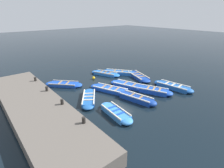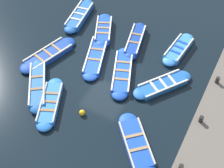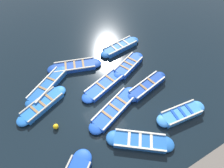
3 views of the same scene
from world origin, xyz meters
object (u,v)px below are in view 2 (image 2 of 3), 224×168
(boat_centre, at_px, (178,49))
(boat_far_corner, at_px, (122,72))
(boat_end_of_row, at_px, (136,144))
(boat_tucked, at_px, (50,103))
(buoy_orange_near, at_px, (82,113))
(boat_near_quay, at_px, (79,16))
(boat_broadside, at_px, (135,41))
(boat_alongside, at_px, (38,85))
(bollard_mid_north, at_px, (217,80))
(boat_outer_left, at_px, (96,56))
(boat_outer_right, at_px, (103,30))
(bollard_mid_south, at_px, (201,119))
(bollard_south, at_px, (181,168))
(boat_inner_gap, at_px, (48,55))
(boat_stern_in, at_px, (163,85))

(boat_centre, distance_m, boat_far_corner, 3.86)
(boat_end_of_row, bearing_deg, boat_tucked, -0.50)
(buoy_orange_near, bearing_deg, boat_tucked, 9.01)
(boat_far_corner, xyz_separation_m, boat_near_quay, (4.79, -3.16, 0.03))
(boat_broadside, height_order, boat_near_quay, boat_broadside)
(boat_alongside, bearing_deg, boat_tucked, 152.29)
(bollard_mid_north, bearing_deg, boat_end_of_row, 64.68)
(boat_outer_left, distance_m, buoy_orange_near, 4.08)
(boat_outer_right, distance_m, bollard_mid_south, 8.71)
(bollard_mid_north, distance_m, bollard_south, 5.40)
(boat_far_corner, height_order, bollard_mid_south, bollard_mid_south)
(boat_broadside, bearing_deg, bollard_south, 127.32)
(boat_inner_gap, distance_m, boat_end_of_row, 7.66)
(boat_near_quay, bearing_deg, boat_alongside, 100.84)
(boat_inner_gap, height_order, buoy_orange_near, boat_inner_gap)
(boat_stern_in, relative_size, bollard_south, 9.67)
(boat_near_quay, bearing_deg, boat_outer_left, 135.97)
(boat_outer_left, bearing_deg, boat_outer_right, -72.19)
(boat_stern_in, xyz_separation_m, buoy_orange_near, (2.88, 3.61, -0.00))
(boat_centre, relative_size, boat_broadside, 0.93)
(boat_broadside, bearing_deg, boat_stern_in, 138.77)
(boat_near_quay, xyz_separation_m, buoy_orange_near, (-4.25, 6.55, -0.04))
(boat_far_corner, height_order, boat_inner_gap, boat_far_corner)
(boat_tucked, xyz_separation_m, boat_near_quay, (2.48, -6.83, 0.03))
(boat_stern_in, bearing_deg, bollard_mid_south, 143.91)
(boat_stern_in, relative_size, buoy_orange_near, 11.42)
(boat_outer_right, height_order, boat_near_quay, boat_outer_right)
(bollard_mid_north, bearing_deg, bollard_south, 90.00)
(boat_far_corner, bearing_deg, bollard_mid_north, -167.60)
(boat_broadside, distance_m, boat_outer_left, 2.70)
(boat_broadside, distance_m, boat_far_corner, 2.72)
(boat_centre, height_order, buoy_orange_near, boat_centre)
(boat_alongside, distance_m, boat_outer_right, 5.70)
(boat_tucked, bearing_deg, boat_far_corner, -122.13)
(boat_outer_left, xyz_separation_m, boat_end_of_row, (-4.57, 4.14, 0.00))
(boat_outer_left, relative_size, bollard_mid_south, 11.45)
(boat_tucked, xyz_separation_m, buoy_orange_near, (-1.76, -0.28, -0.00))
(boat_centre, relative_size, buoy_orange_near, 10.90)
(boat_outer_left, height_order, boat_outer_right, boat_outer_right)
(boat_end_of_row, height_order, boat_near_quay, boat_near_quay)
(boat_far_corner, xyz_separation_m, boat_outer_right, (2.68, -2.63, 0.03))
(boat_outer_right, relative_size, boat_tucked, 0.95)
(boat_far_corner, distance_m, boat_inner_gap, 4.55)
(boat_outer_right, relative_size, bollard_mid_north, 9.44)
(boat_stern_in, relative_size, bollard_mid_south, 9.67)
(boat_broadside, height_order, bollard_mid_north, bollard_mid_north)
(boat_stern_in, distance_m, boat_end_of_row, 3.94)
(bollard_mid_north, bearing_deg, boat_outer_left, 5.38)
(boat_outer_left, height_order, boat_end_of_row, boat_end_of_row)
(boat_broadside, bearing_deg, boat_centre, -168.04)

